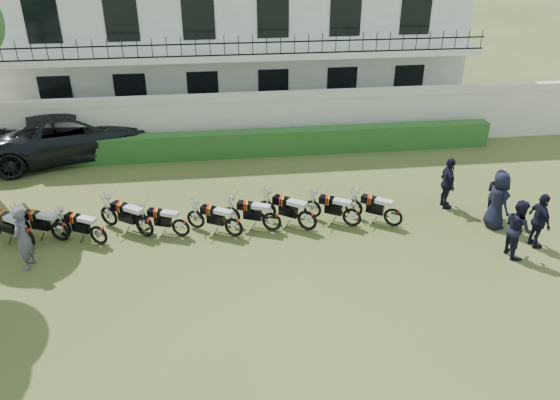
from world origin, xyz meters
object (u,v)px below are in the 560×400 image
(motorcycle_9, at_px, (394,213))
(officer_1, at_px, (518,228))
(motorcycle_4, at_px, (181,223))
(motorcycle_6, at_px, (272,217))
(motorcycle_5, at_px, (234,223))
(officer_4, at_px, (497,194))
(motorcycle_3, at_px, (144,222))
(motorcycle_2, at_px, (98,231))
(officer_2, at_px, (539,221))
(motorcycle_7, at_px, (307,216))
(motorcycle_0, at_px, (25,232))
(motorcycle_8, at_px, (352,213))
(suv, at_px, (71,134))
(officer_3, at_px, (498,200))
(officer_5, at_px, (448,183))
(motorcycle_1, at_px, (59,227))
(inspector, at_px, (23,239))

(motorcycle_9, height_order, officer_1, officer_1)
(motorcycle_4, height_order, motorcycle_6, motorcycle_6)
(motorcycle_5, xyz_separation_m, officer_4, (8.19, 0.18, 0.35))
(motorcycle_5, bearing_deg, motorcycle_3, 112.05)
(motorcycle_2, height_order, officer_2, officer_2)
(officer_2, bearing_deg, motorcycle_3, 80.52)
(motorcycle_2, relative_size, motorcycle_7, 0.98)
(motorcycle_0, bearing_deg, motorcycle_2, -58.18)
(motorcycle_6, bearing_deg, officer_2, -80.59)
(motorcycle_2, xyz_separation_m, motorcycle_7, (6.09, 0.05, 0.04))
(motorcycle_0, bearing_deg, motorcycle_8, -55.71)
(officer_1, bearing_deg, motorcycle_9, 55.56)
(suv, relative_size, officer_4, 4.00)
(motorcycle_5, distance_m, officer_4, 8.20)
(officer_3, bearing_deg, officer_5, 30.31)
(motorcycle_4, distance_m, motorcycle_8, 5.15)
(motorcycle_5, relative_size, suv, 0.26)
(motorcycle_5, height_order, motorcycle_6, motorcycle_6)
(motorcycle_1, xyz_separation_m, motorcycle_9, (9.88, -0.37, -0.01))
(motorcycle_1, xyz_separation_m, inspector, (-0.58, -1.25, 0.41))
(officer_1, xyz_separation_m, officer_4, (0.46, 2.08, -0.03))
(motorcycle_9, bearing_deg, motorcycle_7, 123.18)
(officer_4, relative_size, officer_5, 0.95)
(motorcycle_8, distance_m, motorcycle_9, 1.26)
(motorcycle_7, bearing_deg, motorcycle_9, -56.53)
(inspector, relative_size, officer_5, 1.04)
(motorcycle_4, distance_m, inspector, 4.22)
(motorcycle_3, height_order, inspector, inspector)
(motorcycle_2, relative_size, motorcycle_9, 1.07)
(motorcycle_3, xyz_separation_m, motorcycle_5, (2.60, -0.31, -0.04))
(motorcycle_2, xyz_separation_m, inspector, (-1.72, -0.92, 0.43))
(motorcycle_2, bearing_deg, motorcycle_8, -61.54)
(motorcycle_7, bearing_deg, inspector, 132.45)
(motorcycle_0, xyz_separation_m, officer_3, (13.82, -0.49, 0.38))
(motorcycle_9, distance_m, officer_2, 4.05)
(motorcycle_5, height_order, officer_5, officer_5)
(officer_1, relative_size, officer_4, 1.04)
(officer_4, bearing_deg, motorcycle_4, 84.78)
(motorcycle_5, xyz_separation_m, motorcycle_9, (4.85, -0.01, 0.00))
(officer_2, bearing_deg, officer_3, 27.82)
(motorcycle_5, bearing_deg, suv, 69.58)
(motorcycle_1, xyz_separation_m, motorcycle_3, (2.43, -0.05, 0.03))
(motorcycle_0, xyz_separation_m, motorcycle_9, (10.75, -0.12, -0.05))
(motorcycle_0, bearing_deg, motorcycle_1, -39.89)
(motorcycle_5, distance_m, motorcycle_7, 2.21)
(officer_3, bearing_deg, motorcycle_2, 82.47)
(officer_4, bearing_deg, motorcycle_6, 84.84)
(motorcycle_5, relative_size, motorcycle_6, 0.93)
(motorcycle_9, height_order, officer_5, officer_5)
(inspector, bearing_deg, motorcycle_0, -158.18)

